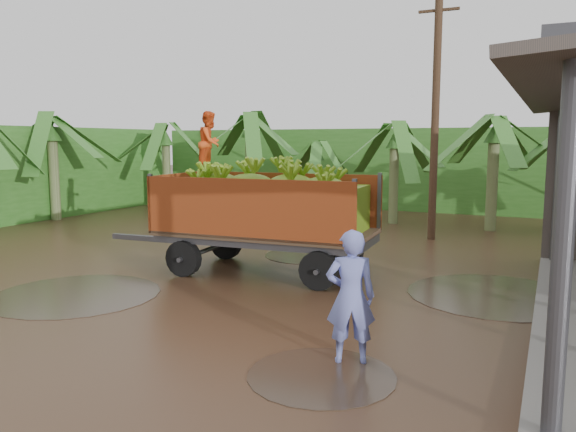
# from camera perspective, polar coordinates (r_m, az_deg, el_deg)

# --- Properties ---
(ground) EXTENTS (100.00, 100.00, 0.00)m
(ground) POSITION_cam_1_polar(r_m,az_deg,el_deg) (11.38, -2.77, -7.89)
(ground) COLOR black
(ground) RESTS_ON ground
(hedge_north) EXTENTS (22.00, 3.00, 3.60)m
(hedge_north) POSITION_cam_1_polar(r_m,az_deg,el_deg) (26.68, 9.75, 4.83)
(hedge_north) COLOR #2D661E
(hedge_north) RESTS_ON ground
(banana_trailer) EXTENTS (6.84, 2.67, 3.76)m
(banana_trailer) POSITION_cam_1_polar(r_m,az_deg,el_deg) (12.92, -2.27, 0.62)
(banana_trailer) COLOR #B24419
(banana_trailer) RESTS_ON ground
(man_blue) EXTENTS (0.80, 0.67, 1.86)m
(man_blue) POSITION_cam_1_polar(r_m,az_deg,el_deg) (7.78, 6.38, -8.15)
(man_blue) COLOR #727DD1
(man_blue) RESTS_ON ground
(utility_pole) EXTENTS (1.20, 0.24, 7.45)m
(utility_pole) POSITION_cam_1_polar(r_m,az_deg,el_deg) (17.86, 14.73, 9.74)
(utility_pole) COLOR #47301E
(utility_pole) RESTS_ON ground
(banana_plants) EXTENTS (23.97, 20.97, 4.36)m
(banana_plants) POSITION_cam_1_polar(r_m,az_deg,el_deg) (19.95, -6.85, 4.33)
(banana_plants) COLOR #2D661E
(banana_plants) RESTS_ON ground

